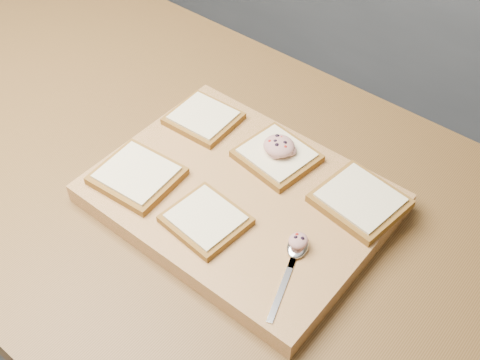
# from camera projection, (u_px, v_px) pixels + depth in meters

# --- Properties ---
(island_counter) EXTENTS (2.00, 0.80, 0.90)m
(island_counter) POSITION_uv_depth(u_px,v_px,m) (233.00, 335.00, 1.33)
(island_counter) COLOR slate
(island_counter) RESTS_ON ground
(cutting_board) EXTENTS (0.45, 0.34, 0.04)m
(cutting_board) POSITION_uv_depth(u_px,v_px,m) (240.00, 198.00, 0.99)
(cutting_board) COLOR tan
(cutting_board) RESTS_ON island_counter
(bread_far_left) EXTENTS (0.12, 0.11, 0.02)m
(bread_far_left) POSITION_uv_depth(u_px,v_px,m) (204.00, 118.00, 1.08)
(bread_far_left) COLOR brown
(bread_far_left) RESTS_ON cutting_board
(bread_far_center) EXTENTS (0.13, 0.13, 0.02)m
(bread_far_center) POSITION_uv_depth(u_px,v_px,m) (277.00, 156.00, 1.02)
(bread_far_center) COLOR brown
(bread_far_center) RESTS_ON cutting_board
(bread_far_right) EXTENTS (0.14, 0.13, 0.02)m
(bread_far_right) POSITION_uv_depth(u_px,v_px,m) (360.00, 200.00, 0.95)
(bread_far_right) COLOR brown
(bread_far_right) RESTS_ON cutting_board
(bread_near_left) EXTENTS (0.14, 0.13, 0.02)m
(bread_near_left) POSITION_uv_depth(u_px,v_px,m) (137.00, 175.00, 0.98)
(bread_near_left) COLOR brown
(bread_near_left) RESTS_ON cutting_board
(bread_near_center) EXTENTS (0.12, 0.11, 0.02)m
(bread_near_center) POSITION_uv_depth(u_px,v_px,m) (206.00, 220.00, 0.92)
(bread_near_center) COLOR brown
(bread_near_center) RESTS_ON cutting_board
(tuna_salad_dollop) EXTENTS (0.05, 0.05, 0.03)m
(tuna_salad_dollop) POSITION_uv_depth(u_px,v_px,m) (279.00, 146.00, 1.00)
(tuna_salad_dollop) COLOR tan
(tuna_salad_dollop) RESTS_ON bread_far_center
(spoon) EXTENTS (0.07, 0.16, 0.01)m
(spoon) POSITION_uv_depth(u_px,v_px,m) (295.00, 252.00, 0.88)
(spoon) COLOR silver
(spoon) RESTS_ON cutting_board
(spoon_salad) EXTENTS (0.03, 0.03, 0.02)m
(spoon_salad) POSITION_uv_depth(u_px,v_px,m) (298.00, 241.00, 0.88)
(spoon_salad) COLOR tan
(spoon_salad) RESTS_ON spoon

